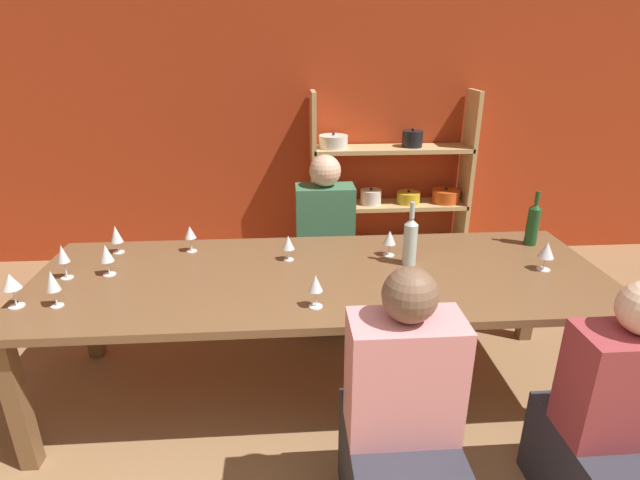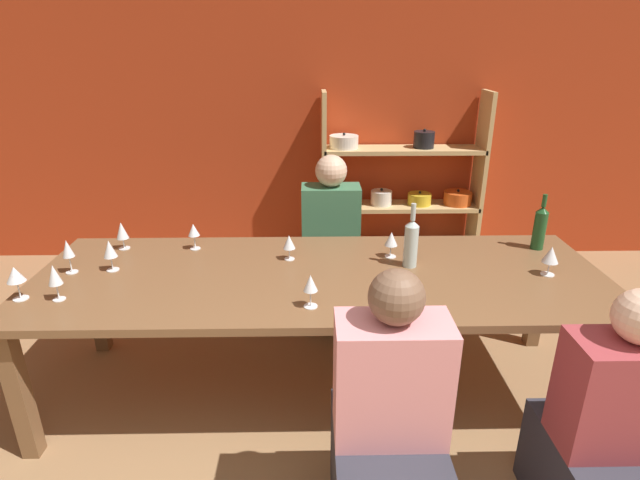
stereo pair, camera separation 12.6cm
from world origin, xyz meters
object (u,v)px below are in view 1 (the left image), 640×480
(wine_bottle_dark, at_px, (533,223))
(wine_glass_white_c, at_px, (106,254))
(shelf_unit, at_px, (385,202))
(wine_glass_white_b, at_px, (288,243))
(wine_glass_red_e, at_px, (52,282))
(wine_glass_red_b, at_px, (316,285))
(wine_glass_red_c, at_px, (11,283))
(person_near_b, at_px, (399,440))
(dining_table, at_px, (321,285))
(person_near_a, at_px, (610,438))
(person_far_a, at_px, (325,259))
(wine_glass_red_d, at_px, (547,251))
(wine_glass_red_f, at_px, (390,238))
(wine_glass_empty_a, at_px, (190,233))
(wine_bottle_green, at_px, (410,240))
(wine_glass_red_a, at_px, (63,255))
(wine_glass_white_a, at_px, (116,235))

(wine_bottle_dark, distance_m, wine_glass_white_c, 2.39)
(shelf_unit, height_order, wine_bottle_dark, shelf_unit)
(wine_glass_white_b, relative_size, wine_glass_red_e, 0.80)
(wine_glass_white_b, bearing_deg, wine_glass_red_b, -77.65)
(wine_glass_red_b, distance_m, wine_glass_white_c, 1.13)
(wine_glass_red_c, relative_size, person_near_b, 0.14)
(shelf_unit, height_order, person_near_b, shelf_unit)
(dining_table, distance_m, wine_glass_red_e, 1.28)
(wine_glass_red_c, bearing_deg, person_near_a, -13.82)
(person_near_a, bearing_deg, person_far_a, 120.13)
(wine_glass_red_d, distance_m, person_far_a, 1.49)
(dining_table, distance_m, wine_glass_red_d, 1.20)
(wine_glass_red_c, distance_m, wine_glass_red_f, 1.88)
(wine_glass_red_f, bearing_deg, person_near_b, -98.33)
(wine_glass_red_e, bearing_deg, wine_glass_white_b, 22.66)
(wine_glass_white_b, height_order, wine_glass_red_f, wine_glass_red_f)
(wine_glass_red_e, xyz_separation_m, person_far_a, (1.32, 1.14, -0.43))
(dining_table, height_order, wine_glass_white_c, wine_glass_white_c)
(wine_glass_white_c, height_order, wine_glass_red_c, wine_glass_white_c)
(wine_glass_empty_a, height_order, wine_glass_red_f, wine_glass_empty_a)
(wine_bottle_green, height_order, person_near_b, person_near_b)
(dining_table, bearing_deg, wine_glass_white_b, 131.79)
(wine_glass_white_c, distance_m, person_near_a, 2.44)
(wine_glass_red_e, bearing_deg, wine_glass_red_f, 16.03)
(wine_glass_empty_a, bearing_deg, wine_glass_white_c, -142.85)
(wine_glass_red_a, xyz_separation_m, person_far_a, (1.40, 0.84, -0.44))
(shelf_unit, relative_size, wine_bottle_dark, 4.55)
(wine_glass_red_e, height_order, person_far_a, person_far_a)
(wine_glass_white_b, height_order, person_near_a, person_near_a)
(person_near_a, bearing_deg, wine_bottle_green, 122.90)
(wine_glass_empty_a, bearing_deg, person_far_a, 33.06)
(wine_glass_empty_a, relative_size, person_near_a, 0.14)
(wine_glass_white_a, xyz_separation_m, person_near_a, (2.25, -1.23, -0.46))
(shelf_unit, distance_m, person_far_a, 1.13)
(wine_glass_red_e, relative_size, wine_glass_red_f, 1.20)
(wine_glass_white_c, relative_size, wine_glass_red_e, 0.95)
(shelf_unit, distance_m, wine_glass_red_d, 1.94)
(wine_glass_red_b, bearing_deg, wine_glass_red_f, 51.12)
(wine_glass_red_f, bearing_deg, person_near_a, -56.89)
(wine_glass_white_a, distance_m, person_far_a, 1.40)
(wine_glass_empty_a, distance_m, wine_glass_red_d, 1.95)
(wine_bottle_dark, xyz_separation_m, wine_glass_red_d, (-0.09, -0.35, -0.03))
(wine_glass_white_b, distance_m, wine_glass_red_e, 1.16)
(shelf_unit, bearing_deg, person_near_a, -81.47)
(dining_table, height_order, wine_bottle_dark, wine_bottle_dark)
(dining_table, height_order, wine_glass_red_e, wine_glass_red_e)
(wine_glass_white_a, xyz_separation_m, wine_glass_red_e, (-0.09, -0.62, 0.02))
(person_near_a, bearing_deg, person_near_b, 179.25)
(wine_glass_red_b, height_order, wine_glass_red_d, wine_glass_red_b)
(dining_table, bearing_deg, wine_glass_red_d, -1.66)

